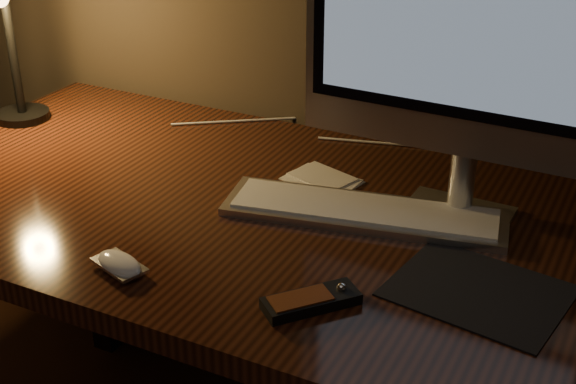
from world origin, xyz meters
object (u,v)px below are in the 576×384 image
at_px(monitor, 473,23).
at_px(desk_lamp, 1,4).
at_px(media_remote, 311,300).
at_px(desk, 316,261).
at_px(mouse, 119,266).
at_px(keyboard, 364,211).

distance_m(monitor, desk_lamp, 0.95).
relative_size(media_remote, desk_lamp, 0.35).
xyz_separation_m(desk, media_remote, (0.13, -0.30, 0.14)).
height_order(monitor, media_remote, monitor).
height_order(monitor, mouse, monitor).
xyz_separation_m(monitor, keyboard, (-0.14, -0.05, -0.33)).
bearing_deg(desk_lamp, desk, 4.03).
relative_size(keyboard, media_remote, 3.49).
bearing_deg(media_remote, monitor, 22.52).
xyz_separation_m(monitor, desk_lamp, (-0.95, -0.01, -0.07)).
distance_m(monitor, keyboard, 0.36).
bearing_deg(media_remote, keyboard, 47.01).
xyz_separation_m(media_remote, desk_lamp, (-0.84, 0.33, 0.25)).
relative_size(monitor, keyboard, 1.19).
bearing_deg(mouse, media_remote, 28.00).
distance_m(mouse, media_remote, 0.30).
bearing_deg(keyboard, desk_lamp, 165.69).
height_order(desk, media_remote, media_remote).
height_order(desk, mouse, mouse).
bearing_deg(desk, keyboard, -12.43).
distance_m(desk, desk_lamp, 0.81).
height_order(monitor, desk_lamp, monitor).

